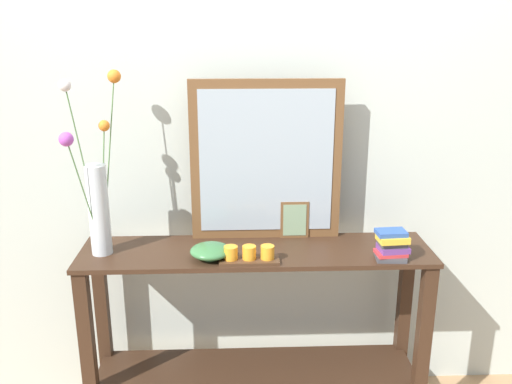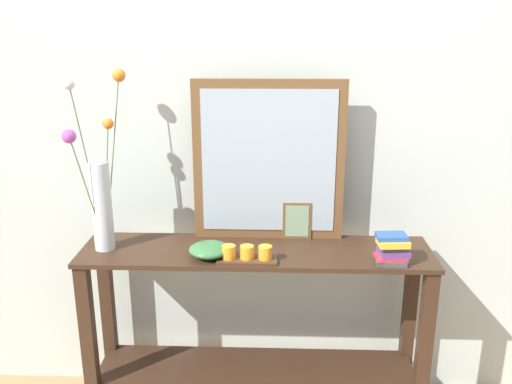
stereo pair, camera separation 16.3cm
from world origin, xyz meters
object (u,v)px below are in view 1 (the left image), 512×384
object	(u,v)px
console_table	(256,317)
candle_tray	(249,255)
mirror_leaning	(266,161)
decorative_bowl	(211,251)
picture_frame_small	(295,220)
book_stack	(392,245)
tall_vase_left	(97,194)

from	to	relation	value
console_table	candle_tray	size ratio (longest dim) A/B	6.13
mirror_leaning	decorative_bowl	xyz separation A→B (m)	(-0.24, -0.23, -0.32)
candle_tray	decorative_bowl	bearing A→B (deg)	167.32
mirror_leaning	picture_frame_small	distance (m)	0.30
mirror_leaning	picture_frame_small	size ratio (longest dim) A/B	4.16
candle_tray	decorative_bowl	xyz separation A→B (m)	(-0.16, 0.04, 0.01)
console_table	decorative_bowl	bearing A→B (deg)	-156.42
candle_tray	picture_frame_small	distance (m)	0.33
picture_frame_small	decorative_bowl	size ratio (longest dim) A/B	1.01
mirror_leaning	book_stack	distance (m)	0.63
mirror_leaning	candle_tray	distance (m)	0.43
picture_frame_small	decorative_bowl	bearing A→B (deg)	-149.49
tall_vase_left	picture_frame_small	distance (m)	0.85
console_table	mirror_leaning	distance (m)	0.69
decorative_bowl	book_stack	bearing A→B (deg)	-2.64
tall_vase_left	picture_frame_small	bearing A→B (deg)	9.57
picture_frame_small	book_stack	world-z (taller)	picture_frame_small
tall_vase_left	book_stack	xyz separation A→B (m)	(1.20, -0.11, -0.20)
tall_vase_left	book_stack	bearing A→B (deg)	-5.31
mirror_leaning	picture_frame_small	world-z (taller)	mirror_leaning
picture_frame_small	book_stack	xyz separation A→B (m)	(0.37, -0.25, -0.02)
tall_vase_left	decorative_bowl	world-z (taller)	tall_vase_left
console_table	tall_vase_left	world-z (taller)	tall_vase_left
candle_tray	decorative_bowl	size ratio (longest dim) A/B	1.45
book_stack	decorative_bowl	bearing A→B (deg)	177.36
mirror_leaning	candle_tray	xyz separation A→B (m)	(-0.08, -0.26, -0.32)
console_table	tall_vase_left	size ratio (longest dim) A/B	2.01
candle_tray	book_stack	world-z (taller)	book_stack
candle_tray	picture_frame_small	xyz separation A→B (m)	(0.21, 0.25, 0.06)
candle_tray	decorative_bowl	world-z (taller)	candle_tray
mirror_leaning	console_table	bearing A→B (deg)	-108.77
decorative_bowl	book_stack	xyz separation A→B (m)	(0.74, -0.03, 0.03)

